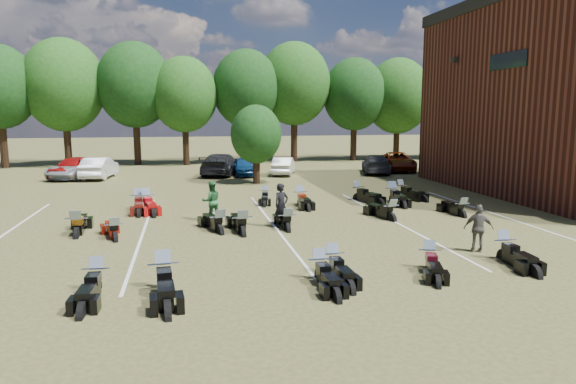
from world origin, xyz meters
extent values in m
plane|color=brown|center=(0.00, 0.00, 0.00)|extent=(160.00, 160.00, 0.00)
imported|color=#990D0E|center=(-13.87, 20.37, 0.75)|extent=(3.05, 4.75, 1.51)
imported|color=silver|center=(-12.16, 19.97, 0.73)|extent=(2.06, 4.57, 1.46)
imported|color=gray|center=(-13.75, 20.30, 0.67)|extent=(3.73, 5.30, 1.34)
imported|color=black|center=(-3.88, 20.35, 0.77)|extent=(3.64, 5.71, 1.54)
imported|color=navy|center=(-2.34, 19.67, 0.64)|extent=(1.54, 3.75, 1.27)
imported|color=beige|center=(0.55, 19.65, 0.63)|extent=(2.44, 4.07, 1.27)
imported|color=#611A05|center=(9.59, 20.44, 0.71)|extent=(3.47, 5.49, 1.41)
imported|color=#343338|center=(7.38, 19.14, 0.69)|extent=(3.20, 5.09, 1.37)
imported|color=black|center=(-2.75, 2.81, 0.86)|extent=(0.74, 0.63, 1.73)
imported|color=#24612D|center=(-5.36, 4.60, 0.83)|extent=(0.91, 0.77, 1.65)
imported|color=#58524B|center=(2.81, -1.93, 0.77)|extent=(0.98, 0.70, 1.55)
cube|color=black|center=(9.35, 12.00, 7.50)|extent=(0.30, 0.40, 0.30)
cube|color=black|center=(9.47, 7.00, 7.00)|extent=(0.06, 3.00, 0.80)
cylinder|color=black|center=(-21.00, 29.00, 2.04)|extent=(0.58, 0.58, 4.08)
cylinder|color=black|center=(-16.00, 29.00, 2.04)|extent=(0.58, 0.58, 4.08)
ellipsoid|color=#1E4C19|center=(-16.00, 29.00, 6.33)|extent=(6.00, 6.00, 6.90)
cylinder|color=black|center=(-11.00, 29.00, 2.04)|extent=(0.57, 0.58, 4.08)
ellipsoid|color=#1E4C19|center=(-11.00, 29.00, 6.33)|extent=(6.00, 6.00, 6.90)
cylinder|color=black|center=(-6.00, 29.00, 2.04)|extent=(0.57, 0.58, 4.08)
ellipsoid|color=#1E4C19|center=(-6.00, 29.00, 6.33)|extent=(6.00, 6.00, 6.90)
cylinder|color=black|center=(-1.00, 29.00, 2.04)|extent=(0.58, 0.58, 4.08)
ellipsoid|color=#1E4C19|center=(-1.00, 29.00, 6.33)|extent=(6.00, 6.00, 6.90)
cylinder|color=black|center=(4.00, 29.00, 2.04)|extent=(0.57, 0.58, 4.08)
ellipsoid|color=#1E4C19|center=(4.00, 29.00, 6.33)|extent=(6.00, 6.00, 6.90)
cylinder|color=black|center=(9.00, 29.00, 2.04)|extent=(0.57, 0.58, 4.08)
ellipsoid|color=#1E4C19|center=(9.00, 29.00, 6.33)|extent=(6.00, 6.00, 6.90)
cylinder|color=black|center=(14.00, 29.00, 2.04)|extent=(0.57, 0.58, 4.08)
ellipsoid|color=#1E4C19|center=(14.00, 29.00, 6.33)|extent=(6.00, 6.00, 6.90)
cylinder|color=black|center=(19.00, 29.00, 2.04)|extent=(0.58, 0.58, 4.08)
ellipsoid|color=#1E4C19|center=(19.00, 29.00, 6.33)|extent=(6.00, 6.00, 6.90)
cylinder|color=black|center=(24.00, 29.00, 2.04)|extent=(0.58, 0.58, 4.08)
ellipsoid|color=#1E4C19|center=(24.00, 29.00, 6.33)|extent=(6.00, 6.00, 6.90)
cylinder|color=black|center=(-2.00, 15.50, 0.95)|extent=(0.24, 0.24, 1.90)
sphere|color=#1E4C19|center=(-2.00, 15.50, 3.10)|extent=(3.20, 3.20, 3.20)
cube|color=silver|center=(-8.00, 3.00, 0.01)|extent=(0.10, 14.00, 0.01)
cube|color=silver|center=(-3.00, 3.00, 0.01)|extent=(0.10, 14.00, 0.01)
cube|color=silver|center=(2.00, 3.00, 0.01)|extent=(0.10, 14.00, 0.01)
cube|color=silver|center=(7.00, 3.00, 0.01)|extent=(0.10, 14.00, 0.01)
camera|label=1|loc=(-6.33, -16.50, 4.45)|focal=32.00mm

